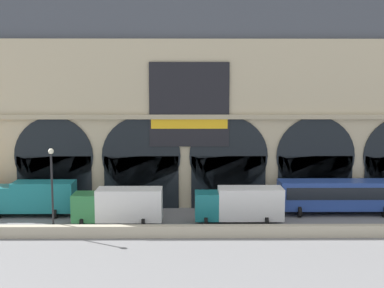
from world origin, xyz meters
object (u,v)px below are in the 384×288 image
Objects in this scene: bus_mideast at (339,195)px; street_lamp_quayside at (52,180)px; box_truck_west at (34,197)px; box_truck_center at (240,204)px; box_truck_midwest at (119,205)px.

bus_mideast is 1.59× the size of street_lamp_quayside.
box_truck_center is at bearing -8.58° from box_truck_west.
box_truck_west and box_truck_center have the same top height.
box_truck_midwest is 0.68× the size of bus_mideast.
bus_mideast is at bearing 0.65° from box_truck_west.
box_truck_west is at bearing -179.35° from bus_mideast.
street_lamp_quayside is (3.28, -5.85, 2.71)m from box_truck_west.
box_truck_midwest is 10.31m from box_truck_center.
bus_mideast is 25.48m from street_lamp_quayside.
street_lamp_quayside is (-4.86, -2.73, 2.71)m from box_truck_midwest.
bus_mideast is at bearing 14.09° from street_lamp_quayside.
box_truck_midwest is 1.00× the size of box_truck_center.
street_lamp_quayside is at bearing -165.91° from bus_mideast.
box_truck_midwest reaches higher than bus_mideast.
box_truck_midwest is 6.19m from street_lamp_quayside.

